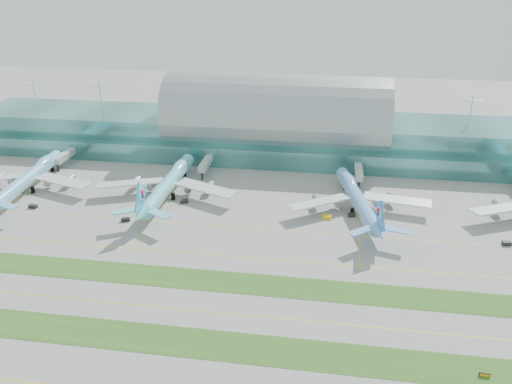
% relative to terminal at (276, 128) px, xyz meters
% --- Properties ---
extents(ground, '(700.00, 700.00, 0.00)m').
position_rel_terminal_xyz_m(ground, '(-0.01, -128.79, -14.23)').
color(ground, gray).
rests_on(ground, ground).
extents(terminal, '(340.00, 69.10, 36.00)m').
position_rel_terminal_xyz_m(terminal, '(0.00, 0.00, 0.00)').
color(terminal, '#3D7A75').
rests_on(terminal, ground).
extents(grass_strip_near, '(420.00, 12.00, 0.08)m').
position_rel_terminal_xyz_m(grass_strip_near, '(-0.01, -156.79, -14.19)').
color(grass_strip_near, '#2D591E').
rests_on(grass_strip_near, ground).
extents(grass_strip_far, '(420.00, 12.00, 0.08)m').
position_rel_terminal_xyz_m(grass_strip_far, '(-0.01, -126.79, -14.19)').
color(grass_strip_far, '#2D591E').
rests_on(grass_strip_far, ground).
extents(taxiline_b, '(420.00, 0.35, 0.01)m').
position_rel_terminal_xyz_m(taxiline_b, '(-0.01, -142.79, -14.22)').
color(taxiline_b, yellow).
rests_on(taxiline_b, ground).
extents(taxiline_c, '(420.00, 0.35, 0.01)m').
position_rel_terminal_xyz_m(taxiline_c, '(-0.01, -110.79, -14.22)').
color(taxiline_c, yellow).
rests_on(taxiline_c, ground).
extents(taxiline_d, '(420.00, 0.35, 0.01)m').
position_rel_terminal_xyz_m(taxiline_d, '(-0.01, -88.79, -14.22)').
color(taxiline_d, yellow).
rests_on(taxiline_d, ground).
extents(airliner_a, '(63.71, 72.55, 19.96)m').
position_rel_terminal_xyz_m(airliner_a, '(-107.48, -66.05, -8.07)').
color(airliner_a, '#68BCE5').
rests_on(airliner_a, ground).
extents(airliner_b, '(65.57, 74.32, 20.48)m').
position_rel_terminal_xyz_m(airliner_b, '(-41.28, -63.01, -7.91)').
color(airliner_b, '#63CCDB').
rests_on(airliner_b, ground).
extents(airliner_c, '(60.04, 69.12, 19.19)m').
position_rel_terminal_xyz_m(airliner_c, '(42.17, -66.27, -8.31)').
color(airliner_c, '#6BA3EC').
rests_on(airliner_c, ground).
extents(gse_b, '(3.64, 2.20, 1.37)m').
position_rel_terminal_xyz_m(gse_b, '(-95.67, -84.61, -13.54)').
color(gse_b, black).
rests_on(gse_b, ground).
extents(gse_c, '(3.85, 2.81, 1.40)m').
position_rel_terminal_xyz_m(gse_c, '(-51.43, -90.47, -13.53)').
color(gse_c, black).
rests_on(gse_c, ground).
extents(gse_d, '(3.83, 2.84, 1.69)m').
position_rel_terminal_xyz_m(gse_d, '(-32.48, -70.26, -13.38)').
color(gse_d, black).
rests_on(gse_d, ground).
extents(gse_e, '(3.85, 2.16, 1.50)m').
position_rel_terminal_xyz_m(gse_e, '(29.84, -75.95, -13.48)').
color(gse_e, yellow).
rests_on(gse_e, ground).
extents(gse_f, '(3.09, 2.21, 1.47)m').
position_rel_terminal_xyz_m(gse_f, '(39.97, -72.95, -13.49)').
color(gse_f, black).
rests_on(gse_f, ground).
extents(gse_g, '(3.40, 2.23, 1.50)m').
position_rel_terminal_xyz_m(gse_g, '(96.78, -87.96, -13.48)').
color(gse_g, black).
rests_on(gse_g, ground).
extents(taxiway_sign_east, '(2.74, 0.54, 1.16)m').
position_rel_terminal_xyz_m(taxiway_sign_east, '(71.11, -158.07, -13.65)').
color(taxiway_sign_east, black).
rests_on(taxiway_sign_east, ground).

